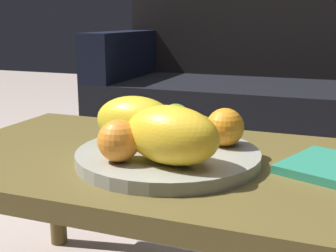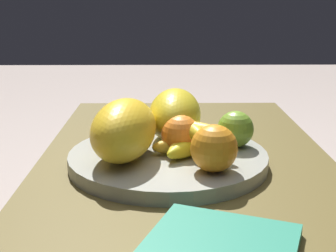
{
  "view_description": "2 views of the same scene",
  "coord_description": "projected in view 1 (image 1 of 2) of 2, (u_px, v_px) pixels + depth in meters",
  "views": [
    {
      "loc": [
        0.3,
        -0.84,
        0.69
      ],
      "look_at": [
        -0.01,
        -0.03,
        0.48
      ],
      "focal_mm": 48.4,
      "sensor_mm": 36.0,
      "label": 1
    },
    {
      "loc": [
        0.81,
        -0.04,
        0.71
      ],
      "look_at": [
        -0.01,
        -0.03,
        0.48
      ],
      "focal_mm": 50.25,
      "sensor_mm": 36.0,
      "label": 2
    }
  ],
  "objects": [
    {
      "name": "melon_large_front",
      "position": [
        172.0,
        135.0,
        0.81
      ],
      "size": [
        0.2,
        0.14,
        0.11
      ],
      "primitive_type": "ellipsoid",
      "rotation": [
        0.0,
        0.0,
        -0.21
      ],
      "color": "yellow",
      "rests_on": "fruit_bowl"
    },
    {
      "name": "orange_left",
      "position": [
        119.0,
        141.0,
        0.82
      ],
      "size": [
        0.08,
        0.08,
        0.08
      ],
      "primitive_type": "sphere",
      "color": "orange",
      "rests_on": "fruit_bowl"
    },
    {
      "name": "melon_smaller_beside",
      "position": [
        136.0,
        121.0,
        0.93
      ],
      "size": [
        0.18,
        0.12,
        0.1
      ],
      "primitive_type": "ellipsoid",
      "rotation": [
        0.0,
        0.0,
        -0.09
      ],
      "color": "yellow",
      "rests_on": "fruit_bowl"
    },
    {
      "name": "coffee_table",
      "position": [
        179.0,
        179.0,
        0.94
      ],
      "size": [
        1.04,
        0.57,
        0.4
      ],
      "color": "brown",
      "rests_on": "ground_plane"
    },
    {
      "name": "orange_right",
      "position": [
        174.0,
        131.0,
        0.91
      ],
      "size": [
        0.07,
        0.07,
        0.07
      ],
      "primitive_type": "sphere",
      "color": "orange",
      "rests_on": "fruit_bowl"
    },
    {
      "name": "apple_front",
      "position": [
        176.0,
        119.0,
        1.02
      ],
      "size": [
        0.07,
        0.07,
        0.07
      ],
      "primitive_type": "sphere",
      "color": "#74A22E",
      "rests_on": "fruit_bowl"
    },
    {
      "name": "couch",
      "position": [
        287.0,
        103.0,
        2.06
      ],
      "size": [
        1.7,
        0.7,
        0.9
      ],
      "color": "black",
      "rests_on": "ground_plane"
    },
    {
      "name": "fruit_bowl",
      "position": [
        168.0,
        156.0,
        0.9
      ],
      "size": [
        0.37,
        0.37,
        0.03
      ],
      "primitive_type": "cylinder",
      "color": "#989A8D",
      "rests_on": "coffee_table"
    },
    {
      "name": "banana_bunch",
      "position": [
        176.0,
        132.0,
        0.93
      ],
      "size": [
        0.17,
        0.15,
        0.06
      ],
      "color": "yellow",
      "rests_on": "fruit_bowl"
    },
    {
      "name": "orange_front",
      "position": [
        225.0,
        127.0,
        0.92
      ],
      "size": [
        0.08,
        0.08,
        0.08
      ],
      "primitive_type": "sphere",
      "color": "orange",
      "rests_on": "fruit_bowl"
    }
  ]
}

